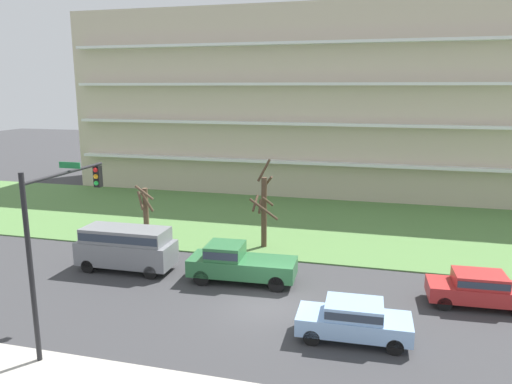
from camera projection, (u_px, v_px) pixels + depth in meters
ground at (266, 306)px, 22.08m from camera, size 160.00×160.00×0.00m
grass_lawn_strip at (312, 224)px, 35.31m from camera, size 80.00×16.00×0.08m
apartment_building at (335, 102)px, 46.30m from camera, size 48.43×11.87×16.63m
tree_far_left at (146, 212)px, 30.81m from camera, size 1.30×0.93×3.85m
tree_left at (264, 209)px, 29.65m from camera, size 1.73×1.65×5.49m
pickup_green_near_left at (238, 262)px, 24.74m from camera, size 5.49×2.27×1.95m
van_gray_center_left at (126, 245)px, 26.24m from camera, size 5.23×2.08×2.36m
sedan_blue_center_right at (354, 319)px, 19.02m from camera, size 4.45×1.93×1.57m
sedan_red_near_right at (479, 288)px, 21.97m from camera, size 4.48×2.01×1.57m
traffic_signal_mast at (56, 226)px, 17.97m from camera, size 0.90×4.81×6.95m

